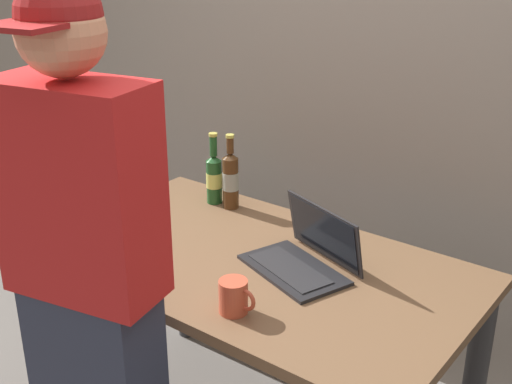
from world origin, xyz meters
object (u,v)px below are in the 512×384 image
Objects in this scene: person_figure at (90,299)px; coffee_mug at (234,297)px; beer_bottle_amber at (231,179)px; beer_bottle_brown at (214,177)px; laptop at (305,255)px.

coffee_mug is at bearing 57.04° from person_figure.
beer_bottle_amber is at bearing 130.15° from coffee_mug.
beer_bottle_brown is at bearing -179.97° from beer_bottle_amber.
laptop is 1.38× the size of beer_bottle_amber.
laptop is at bearing -21.83° from beer_bottle_brown.
beer_bottle_amber reaches higher than laptop.
coffee_mug is at bearing -92.40° from laptop.
coffee_mug is (-0.01, -0.35, 0.01)m from laptop.
laptop is 1.43× the size of beer_bottle_brown.
beer_bottle_brown is 0.09m from beer_bottle_amber.
person_figure reaches higher than coffee_mug.
beer_bottle_brown is 2.40× the size of coffee_mug.
person_figure is at bearing -68.56° from beer_bottle_brown.
person_figure reaches higher than beer_bottle_amber.
person_figure is at bearing -73.33° from beer_bottle_amber.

